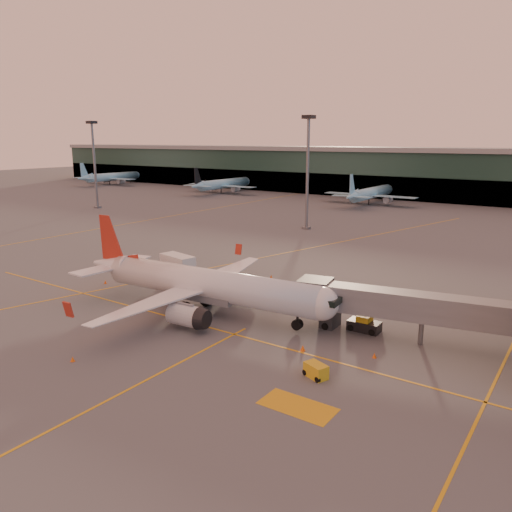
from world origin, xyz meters
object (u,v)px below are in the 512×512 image
Objects in this scene: gpu_cart at (316,371)px; pushback_tug at (364,325)px; main_airplane at (201,284)px; catering_truck at (178,268)px.

pushback_tug reaches higher than gpu_cart.
pushback_tug is at bearing 11.53° from main_airplane.
gpu_cart is at bearing -25.38° from main_airplane.
catering_truck is at bearing 175.47° from gpu_cart.
pushback_tug is at bearing 7.77° from catering_truck.
gpu_cart is (29.85, -14.40, -1.84)m from catering_truck.
gpu_cart is at bearing -14.65° from catering_truck.
main_airplane reaches higher than catering_truck.
catering_truck is 29.15m from pushback_tug.
pushback_tug is (-0.80, 12.70, 0.11)m from gpu_cart.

